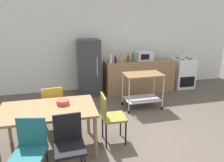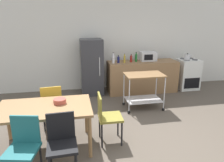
# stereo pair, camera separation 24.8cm
# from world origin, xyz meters

# --- Properties ---
(ground_plane) EXTENTS (12.00, 12.00, 0.00)m
(ground_plane) POSITION_xyz_m (0.00, 0.00, 0.00)
(ground_plane) COLOR brown
(back_wall) EXTENTS (8.40, 0.12, 2.90)m
(back_wall) POSITION_xyz_m (0.00, 3.20, 1.45)
(back_wall) COLOR silver
(back_wall) RESTS_ON ground_plane
(kitchen_counter) EXTENTS (2.00, 0.64, 0.90)m
(kitchen_counter) POSITION_xyz_m (0.90, 2.60, 0.45)
(kitchen_counter) COLOR olive
(kitchen_counter) RESTS_ON ground_plane
(dining_table) EXTENTS (1.50, 0.90, 0.75)m
(dining_table) POSITION_xyz_m (-1.57, 0.17, 0.67)
(dining_table) COLOR olive
(dining_table) RESTS_ON ground_plane
(chair_teal) EXTENTS (0.48, 0.48, 0.89)m
(chair_teal) POSITION_xyz_m (-1.78, -0.52, 0.52)
(chair_teal) COLOR #1E666B
(chair_teal) RESTS_ON ground_plane
(chair_olive) EXTENTS (0.41, 0.41, 0.89)m
(chair_olive) POSITION_xyz_m (-0.56, 0.16, 0.52)
(chair_olive) COLOR olive
(chair_olive) RESTS_ON ground_plane
(chair_black) EXTENTS (0.42, 0.42, 0.89)m
(chair_black) POSITION_xyz_m (-1.28, -0.52, 0.52)
(chair_black) COLOR black
(chair_black) RESTS_ON ground_plane
(chair_mustard) EXTENTS (0.44, 0.44, 0.89)m
(chair_mustard) POSITION_xyz_m (-1.52, 0.86, 0.52)
(chair_mustard) COLOR gold
(chair_mustard) RESTS_ON ground_plane
(stove_oven) EXTENTS (0.60, 0.61, 0.92)m
(stove_oven) POSITION_xyz_m (2.35, 2.62, 0.45)
(stove_oven) COLOR white
(stove_oven) RESTS_ON ground_plane
(refrigerator) EXTENTS (0.60, 0.63, 1.55)m
(refrigerator) POSITION_xyz_m (-0.55, 2.70, 0.78)
(refrigerator) COLOR #333338
(refrigerator) RESTS_ON ground_plane
(kitchen_cart) EXTENTS (0.91, 0.57, 0.85)m
(kitchen_cart) POSITION_xyz_m (0.55, 1.44, 0.57)
(kitchen_cart) COLOR brown
(kitchen_cart) RESTS_ON ground_plane
(bottle_vinegar) EXTENTS (0.08, 0.08, 0.30)m
(bottle_vinegar) POSITION_xyz_m (0.03, 2.52, 1.02)
(bottle_vinegar) COLOR silver
(bottle_vinegar) RESTS_ON kitchen_counter
(bottle_sparkling_water) EXTENTS (0.07, 0.07, 0.21)m
(bottle_sparkling_water) POSITION_xyz_m (0.18, 2.54, 0.99)
(bottle_sparkling_water) COLOR navy
(bottle_sparkling_water) RESTS_ON kitchen_counter
(bottle_olive_oil) EXTENTS (0.06, 0.06, 0.25)m
(bottle_olive_oil) POSITION_xyz_m (0.34, 2.52, 1.00)
(bottle_olive_oil) COLOR gold
(bottle_olive_oil) RESTS_ON kitchen_counter
(bottle_hot_sauce) EXTENTS (0.07, 0.07, 0.22)m
(bottle_hot_sauce) POSITION_xyz_m (0.55, 2.59, 0.99)
(bottle_hot_sauce) COLOR maroon
(bottle_hot_sauce) RESTS_ON kitchen_counter
(bottle_sesame_oil) EXTENTS (0.07, 0.07, 0.27)m
(bottle_sesame_oil) POSITION_xyz_m (0.70, 2.59, 1.01)
(bottle_sesame_oil) COLOR #1E6628
(bottle_sesame_oil) RESTS_ON kitchen_counter
(microwave) EXTENTS (0.46, 0.35, 0.26)m
(microwave) POSITION_xyz_m (1.08, 2.69, 1.03)
(microwave) COLOR silver
(microwave) RESTS_ON kitchen_counter
(fruit_bowl) EXTENTS (0.21, 0.21, 0.08)m
(fruit_bowl) POSITION_xyz_m (-1.32, 0.27, 0.79)
(fruit_bowl) COLOR #B24C3F
(fruit_bowl) RESTS_ON dining_table
(kettle) EXTENTS (0.24, 0.17, 0.19)m
(kettle) POSITION_xyz_m (2.23, 2.52, 1.00)
(kettle) COLOR silver
(kettle) RESTS_ON stove_oven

